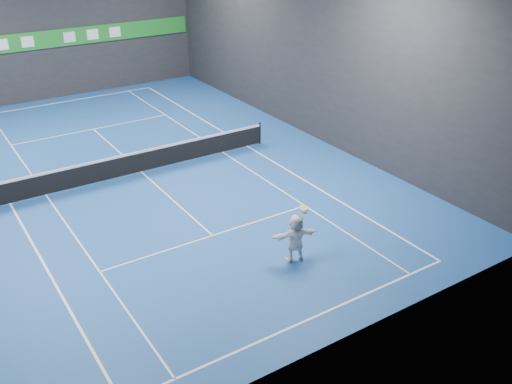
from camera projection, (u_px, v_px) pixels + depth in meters
ground at (142, 172)px, 24.95m from camera, size 26.00×26.00×0.00m
wall_back at (45, 21)px, 32.67m from camera, size 18.00×0.10×9.00m
wall_front at (344, 193)px, 13.19m from camera, size 18.00×0.10×9.00m
wall_right at (309, 44)px, 27.30m from camera, size 0.10×26.00×9.00m
baseline_near at (307, 320)px, 16.04m from camera, size 10.98×0.08×0.01m
baseline_far at (63, 102)px, 33.86m from camera, size 10.98×0.08×0.01m
sideline_doubles_left at (10, 204)px, 22.29m from camera, size 0.08×23.78×0.01m
sideline_doubles_right at (247, 146)px, 27.62m from camera, size 0.08×23.78×0.01m
sideline_singles_left at (46, 195)px, 22.96m from camera, size 0.06×23.78×0.01m
sideline_singles_right at (223, 152)px, 26.95m from camera, size 0.06×23.78×0.01m
service_line_near at (213, 235)px, 20.16m from camera, size 8.23×0.06×0.01m
service_line_far at (93, 129)px, 29.75m from camera, size 8.23×0.06×0.01m
center_service_line at (142, 172)px, 24.95m from camera, size 0.06×12.80×0.01m
player at (296, 238)px, 18.42m from camera, size 1.62×0.88×1.66m
tennis_ball at (288, 191)px, 17.64m from camera, size 0.07×0.07×0.07m
tennis_net at (140, 161)px, 24.71m from camera, size 12.50×0.10×1.07m
sponsor_banner at (49, 39)px, 33.07m from camera, size 17.64×0.11×1.00m
tennis_racket at (304, 211)px, 18.22m from camera, size 0.42×0.36×0.58m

